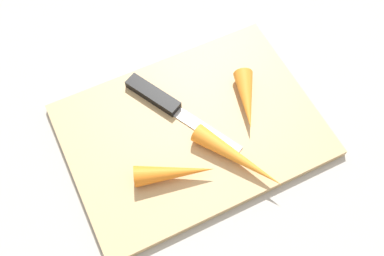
{
  "coord_description": "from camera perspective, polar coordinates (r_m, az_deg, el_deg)",
  "views": [
    {
      "loc": [
        0.14,
        0.29,
        0.6
      ],
      "look_at": [
        0.0,
        0.0,
        0.01
      ],
      "focal_mm": 43.67,
      "sensor_mm": 36.0,
      "label": 1
    }
  ],
  "objects": [
    {
      "name": "carrot_longest",
      "position": [
        0.64,
        5.64,
        -3.66
      ],
      "size": [
        0.09,
        0.13,
        0.03
      ],
      "primitive_type": "cone",
      "rotation": [
        0.0,
        1.57,
        2.08
      ],
      "color": "orange",
      "rests_on": "cutting_board"
    },
    {
      "name": "cutting_board",
      "position": [
        0.68,
        0.0,
        -0.24
      ],
      "size": [
        0.36,
        0.26,
        0.01
      ],
      "primitive_type": "cube",
      "color": "tan",
      "rests_on": "ground_plane"
    },
    {
      "name": "ground_plane",
      "position": [
        0.69,
        0.0,
        -0.48
      ],
      "size": [
        1.4,
        1.4,
        0.0
      ],
      "primitive_type": "plane",
      "color": "#ADA8A0"
    },
    {
      "name": "knife",
      "position": [
        0.69,
        -3.93,
        3.51
      ],
      "size": [
        0.11,
        0.19,
        0.01
      ],
      "rotation": [
        0.0,
        0.0,
        2.05
      ],
      "color": "#B7B7BC",
      "rests_on": "cutting_board"
    },
    {
      "name": "carrot_medium",
      "position": [
        0.63,
        -2.14,
        -5.48
      ],
      "size": [
        0.11,
        0.06,
        0.03
      ],
      "primitive_type": "cone",
      "rotation": [
        0.0,
        1.57,
        2.79
      ],
      "color": "orange",
      "rests_on": "cutting_board"
    },
    {
      "name": "carrot_shortest",
      "position": [
        0.69,
        6.64,
        3.54
      ],
      "size": [
        0.06,
        0.1,
        0.03
      ],
      "primitive_type": "cone",
      "rotation": [
        0.0,
        1.57,
        1.18
      ],
      "color": "orange",
      "rests_on": "cutting_board"
    }
  ]
}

